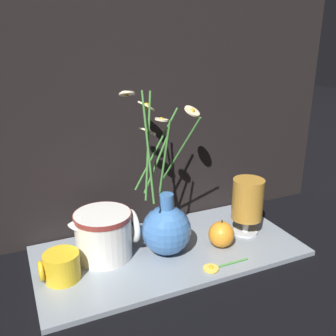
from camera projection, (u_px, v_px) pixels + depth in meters
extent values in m
plane|color=black|center=(169.00, 253.00, 0.94)|extent=(6.00, 6.00, 0.00)
cube|color=gray|center=(169.00, 251.00, 0.93)|extent=(0.65, 0.31, 0.01)
cube|color=black|center=(140.00, 20.00, 0.91)|extent=(1.15, 0.02, 1.10)
sphere|color=#3F72B7|center=(166.00, 230.00, 0.90)|extent=(0.12, 0.12, 0.12)
cylinder|color=#3F72B7|center=(166.00, 204.00, 0.88)|extent=(0.03, 0.03, 0.05)
cylinder|color=#3D7A33|center=(156.00, 149.00, 0.89)|extent=(0.12, 0.01, 0.19)
cylinder|color=beige|center=(146.00, 106.00, 0.90)|extent=(0.04, 0.05, 0.03)
sphere|color=gold|center=(146.00, 106.00, 0.90)|extent=(0.02, 0.02, 0.02)
cylinder|color=#3D7A33|center=(148.00, 146.00, 0.84)|extent=(0.05, 0.08, 0.23)
cylinder|color=beige|center=(128.00, 93.00, 0.80)|extent=(0.04, 0.04, 0.01)
sphere|color=gold|center=(128.00, 93.00, 0.80)|extent=(0.01, 0.01, 0.01)
cylinder|color=#3D7A33|center=(179.00, 152.00, 0.88)|extent=(0.06, 0.10, 0.18)
cylinder|color=beige|center=(192.00, 111.00, 0.90)|extent=(0.05, 0.05, 0.02)
sphere|color=gold|center=(192.00, 111.00, 0.90)|extent=(0.01, 0.01, 0.01)
cylinder|color=#3D7A33|center=(157.00, 162.00, 0.87)|extent=(0.08, 0.02, 0.14)
cylinder|color=beige|center=(147.00, 131.00, 0.88)|extent=(0.05, 0.05, 0.02)
sphere|color=gold|center=(147.00, 131.00, 0.88)|extent=(0.02, 0.02, 0.02)
cylinder|color=#3D7A33|center=(148.00, 147.00, 0.82)|extent=(0.01, 0.09, 0.24)
cylinder|color=beige|center=(127.00, 94.00, 0.77)|extent=(0.04, 0.04, 0.01)
sphere|color=gold|center=(127.00, 94.00, 0.77)|extent=(0.01, 0.01, 0.01)
cylinder|color=#3D7A33|center=(164.00, 158.00, 0.85)|extent=(0.03, 0.01, 0.17)
cylinder|color=beige|center=(162.00, 120.00, 0.84)|extent=(0.03, 0.03, 0.01)
sphere|color=gold|center=(162.00, 120.00, 0.84)|extent=(0.01, 0.01, 0.01)
cylinder|color=yellow|center=(62.00, 266.00, 0.81)|extent=(0.08, 0.08, 0.06)
torus|color=yellow|center=(41.00, 271.00, 0.79)|extent=(0.01, 0.04, 0.04)
cylinder|color=white|center=(104.00, 235.00, 0.88)|extent=(0.13, 0.13, 0.11)
cylinder|color=maroon|center=(102.00, 216.00, 0.87)|extent=(0.14, 0.14, 0.01)
torus|color=white|center=(133.00, 226.00, 0.91)|extent=(0.01, 0.08, 0.08)
cone|color=white|center=(78.00, 222.00, 0.85)|extent=(0.05, 0.04, 0.04)
cylinder|color=silver|center=(245.00, 232.00, 1.01)|extent=(0.06, 0.06, 0.01)
cylinder|color=silver|center=(246.00, 224.00, 1.00)|extent=(0.02, 0.02, 0.04)
cylinder|color=#B77F2D|center=(248.00, 199.00, 0.98)|extent=(0.08, 0.08, 0.11)
sphere|color=orange|center=(221.00, 234.00, 0.94)|extent=(0.07, 0.07, 0.07)
cylinder|color=#4C3819|center=(222.00, 221.00, 0.92)|extent=(0.00, 0.00, 0.01)
cylinder|color=#4C8E3D|center=(230.00, 264.00, 0.87)|extent=(0.10, 0.01, 0.01)
cylinder|color=#EAC64C|center=(211.00, 268.00, 0.85)|extent=(0.04, 0.04, 0.00)
sphere|color=gold|center=(211.00, 267.00, 0.85)|extent=(0.01, 0.01, 0.01)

